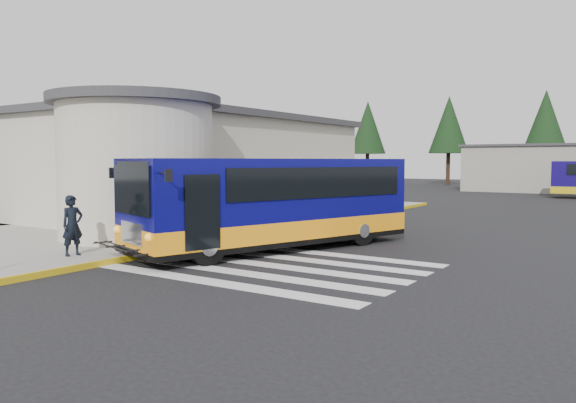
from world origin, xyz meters
The scene contains 8 objects.
ground centered at (0.00, 0.00, 0.00)m, with size 140.00×140.00×0.00m, color black.
sidewalk centered at (-9.00, 4.00, 0.07)m, with size 10.00×34.00×0.15m, color gray.
curb_strip centered at (-4.05, 4.00, 0.08)m, with size 0.12×34.00×0.16m, color gold.
station_building centered at (-10.84, 6.91, 2.57)m, with size 12.70×18.70×4.80m.
crosswalk centered at (-0.50, -0.80, 0.01)m, with size 8.00×5.35×0.01m.
transit_bus centered at (-1.95, 1.51, 1.35)m, with size 5.84×10.27×2.82m.
pedestrian_a centered at (-5.34, -3.27, 0.98)m, with size 0.61×0.40×1.67m, color black.
pedestrian_b centered at (-7.61, -0.35, 1.07)m, with size 0.89×0.70×1.84m, color black.
Camera 1 is at (8.08, -12.73, 2.77)m, focal length 35.00 mm.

